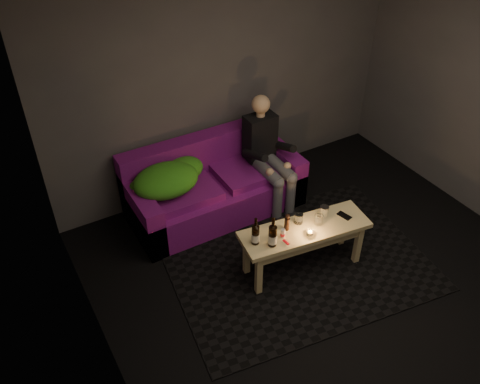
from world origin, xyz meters
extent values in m
plane|color=black|center=(0.00, 0.00, 0.00)|extent=(4.50, 4.50, 0.00)
plane|color=silver|center=(0.00, 0.00, 2.60)|extent=(4.50, 4.50, 0.00)
plane|color=#4B494B|center=(0.00, 2.25, 1.30)|extent=(4.00, 0.00, 4.00)
plane|color=#4B494B|center=(-2.00, 0.00, 1.30)|extent=(0.00, 4.50, 4.50)
cube|color=black|center=(-0.11, 0.66, 0.01)|extent=(2.61, 2.05, 0.01)
cube|color=#6E0E6D|center=(-0.42, 1.77, 0.19)|extent=(1.82, 0.82, 0.38)
cube|color=#6E0E6D|center=(-0.42, 2.08, 0.58)|extent=(1.82, 0.20, 0.40)
cube|color=#6E0E6D|center=(-1.24, 1.77, 0.28)|extent=(0.18, 0.82, 0.56)
cube|color=#6E0E6D|center=(0.39, 1.77, 0.28)|extent=(0.18, 0.82, 0.56)
cube|color=#6E0E6D|center=(-0.81, 1.72, 0.42)|extent=(0.68, 0.54, 0.09)
cube|color=#6E0E6D|center=(-0.04, 1.72, 0.42)|extent=(0.68, 0.54, 0.09)
ellipsoid|color=#35941A|center=(-0.96, 1.77, 0.60)|extent=(0.65, 0.51, 0.27)
ellipsoid|color=#35941A|center=(-0.70, 1.90, 0.57)|extent=(0.40, 0.33, 0.22)
ellipsoid|color=#35941A|center=(-1.16, 1.88, 0.54)|extent=(0.29, 0.24, 0.15)
cube|color=black|center=(0.15, 1.82, 0.74)|extent=(0.33, 0.20, 0.50)
sphere|color=#D8AE87|center=(0.15, 1.82, 1.12)|extent=(0.19, 0.19, 0.19)
cylinder|color=#54575F|center=(0.07, 1.53, 0.48)|extent=(0.13, 0.45, 0.13)
cylinder|color=#54575F|center=(0.23, 1.53, 0.48)|extent=(0.13, 0.45, 0.13)
cylinder|color=#54575F|center=(0.07, 1.32, 0.23)|extent=(0.10, 0.10, 0.46)
cylinder|color=#54575F|center=(0.23, 1.32, 0.23)|extent=(0.10, 0.10, 0.46)
cube|color=black|center=(0.07, 1.26, 0.03)|extent=(0.08, 0.20, 0.05)
cube|color=black|center=(0.23, 1.26, 0.03)|extent=(0.08, 0.20, 0.05)
cube|color=tan|center=(-0.11, 0.61, 0.47)|extent=(1.24, 0.54, 0.04)
cube|color=tan|center=(-0.11, 0.61, 0.39)|extent=(1.08, 0.43, 0.11)
cube|color=tan|center=(-0.64, 0.54, 0.22)|extent=(0.06, 0.06, 0.45)
cube|color=tan|center=(-0.60, 0.81, 0.22)|extent=(0.06, 0.06, 0.45)
cube|color=tan|center=(0.38, 0.41, 0.22)|extent=(0.06, 0.06, 0.45)
cube|color=tan|center=(0.41, 0.68, 0.22)|extent=(0.06, 0.06, 0.45)
cylinder|color=black|center=(-0.60, 0.67, 0.59)|extent=(0.07, 0.07, 0.19)
cylinder|color=white|center=(-0.60, 0.67, 0.56)|extent=(0.07, 0.07, 0.08)
cone|color=black|center=(-0.60, 0.67, 0.69)|extent=(0.07, 0.07, 0.03)
cylinder|color=black|center=(-0.60, 0.67, 0.72)|extent=(0.03, 0.03, 0.09)
cylinder|color=black|center=(-0.49, 0.57, 0.59)|extent=(0.07, 0.07, 0.20)
cylinder|color=white|center=(-0.49, 0.57, 0.56)|extent=(0.08, 0.08, 0.09)
cone|color=black|center=(-0.49, 0.57, 0.71)|extent=(0.07, 0.07, 0.03)
cylinder|color=black|center=(-0.49, 0.57, 0.74)|extent=(0.03, 0.03, 0.10)
cylinder|color=silver|center=(-0.36, 0.61, 0.53)|extent=(0.05, 0.05, 0.09)
cylinder|color=black|center=(-0.27, 0.68, 0.56)|extent=(0.06, 0.06, 0.13)
cylinder|color=white|center=(-0.12, 0.70, 0.54)|extent=(0.10, 0.10, 0.09)
cylinder|color=white|center=(-0.13, 0.52, 0.51)|extent=(0.06, 0.06, 0.05)
sphere|color=orange|center=(-0.13, 0.52, 0.53)|extent=(0.02, 0.02, 0.02)
cylinder|color=white|center=(0.02, 0.60, 0.54)|extent=(0.10, 0.10, 0.10)
cylinder|color=silver|center=(0.13, 0.66, 0.55)|extent=(0.10, 0.10, 0.11)
cube|color=black|center=(0.30, 0.56, 0.50)|extent=(0.10, 0.15, 0.01)
cube|color=red|center=(-0.37, 0.54, 0.50)|extent=(0.03, 0.07, 0.01)
camera|label=1|loc=(-2.34, -2.06, 3.52)|focal=38.00mm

